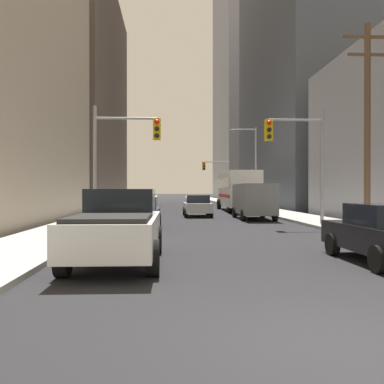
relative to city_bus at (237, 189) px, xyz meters
name	(u,v)px	position (x,y,z in m)	size (l,w,h in m)	color
ground_plane	(348,349)	(-4.09, -32.98, -1.93)	(400.00, 400.00, 0.00)	black
sidewalk_left	(132,204)	(-10.69, 17.02, -1.85)	(3.03, 160.00, 0.15)	#9E9E99
sidewalk_right	(235,204)	(2.50, 17.02, -1.85)	(3.03, 160.00, 0.15)	#9E9E99
city_bus	(237,189)	(0.00, 0.00, 0.00)	(2.95, 11.59, 3.40)	silver
pickup_truck_white	(118,226)	(-7.49, -26.71, -1.00)	(2.20, 5.42, 1.90)	white
cargo_van_grey	(254,199)	(-0.71, -10.71, -0.64)	(2.16, 5.24, 2.26)	slate
sedan_navy	(141,212)	(-7.53, -16.58, -1.16)	(1.95, 4.22, 1.52)	#141E4C
sedan_silver	(197,206)	(-4.11, -7.59, -1.16)	(1.95, 4.22, 1.52)	#B7BABF
traffic_signal_near_left	(123,146)	(-8.38, -16.64, 2.09)	(3.31, 0.44, 6.00)	gray
traffic_signal_near_right	(298,148)	(0.33, -16.64, 2.08)	(3.02, 0.44, 6.00)	gray
traffic_signal_far_right	(218,173)	(0.08, 15.47, 2.10)	(3.55, 0.44, 6.00)	gray
utility_pole_right	(367,122)	(2.80, -18.98, 3.04)	(2.20, 0.28, 9.39)	brown
street_lamp_right	(252,160)	(1.30, 0.17, 2.61)	(2.39, 0.32, 7.50)	gray
building_left_mid_office	(21,96)	(-23.94, 15.22, 11.30)	(22.72, 29.56, 26.46)	#66564C
building_right_mid_block	(333,62)	(13.32, 11.75, 15.03)	(17.62, 28.31, 33.91)	#4C515B
building_right_far_highrise	(271,80)	(16.47, 54.94, 24.00)	(22.78, 28.54, 51.85)	#93939E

